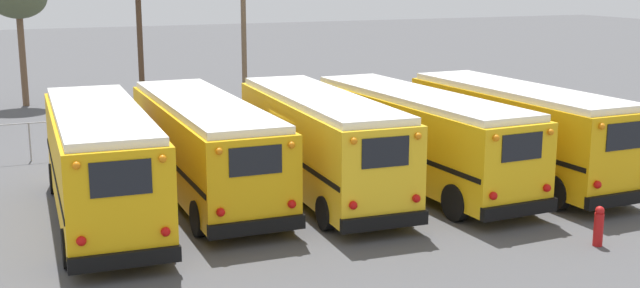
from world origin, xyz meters
TOP-DOWN VIEW (x-y plane):
  - ground_plane at (0.00, 0.00)m, footprint 160.00×160.00m
  - school_bus_0 at (-6.59, -0.44)m, footprint 2.91×9.67m
  - school_bus_1 at (-3.29, 1.05)m, footprint 2.73×10.48m
  - school_bus_2 at (-0.00, -0.20)m, footprint 2.88×9.78m
  - school_bus_3 at (3.30, -0.45)m, footprint 2.84×10.43m
  - school_bus_4 at (6.59, -1.21)m, footprint 2.75×9.44m
  - utility_pole at (2.27, 14.20)m, footprint 1.80×0.24m
  - fence_line at (0.00, 7.92)m, footprint 21.24×0.06m
  - fire_hydrant at (4.49, -7.45)m, footprint 0.24×0.24m

SIDE VIEW (x-z plane):
  - ground_plane at x=0.00m, z-range 0.00..0.00m
  - fire_hydrant at x=4.49m, z-range 0.00..1.04m
  - fence_line at x=0.00m, z-range 0.29..1.71m
  - school_bus_1 at x=-3.29m, z-range 0.14..3.08m
  - school_bus_3 at x=3.30m, z-range 0.15..3.14m
  - school_bus_2 at x=0.00m, z-range 0.13..3.22m
  - school_bus_4 at x=6.59m, z-range 0.14..3.24m
  - school_bus_0 at x=-6.59m, z-range 0.13..3.28m
  - utility_pole at x=2.27m, z-range 0.21..8.86m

